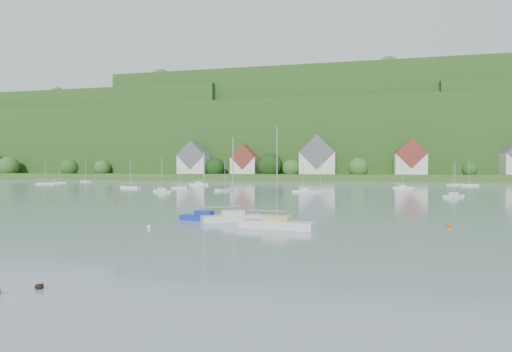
{
  "coord_description": "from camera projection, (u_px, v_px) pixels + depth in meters",
  "views": [
    {
      "loc": [
        21.02,
        -9.53,
        5.51
      ],
      "look_at": [
        1.7,
        75.0,
        4.0
      ],
      "focal_mm": 29.97,
      "sensor_mm": 36.0,
      "label": 1
    }
  ],
  "objects": [
    {
      "name": "far_shore_strip",
      "position": [
        309.0,
        177.0,
        208.98
      ],
      "size": [
        600.0,
        60.0,
        3.0
      ],
      "primitive_type": "cube",
      "color": "#2F4B1C",
      "rests_on": "ground"
    },
    {
      "name": "forested_ridge",
      "position": [
        321.0,
        142.0,
        275.35
      ],
      "size": [
        620.0,
        181.22,
        69.89
      ],
      "color": "#173A12",
      "rests_on": "ground"
    },
    {
      "name": "village_building_0",
      "position": [
        194.0,
        160.0,
        208.42
      ],
      "size": [
        14.0,
        10.4,
        16.0
      ],
      "color": "beige",
      "rests_on": "far_shore_strip"
    },
    {
      "name": "village_building_1",
      "position": [
        245.0,
        162.0,
        204.81
      ],
      "size": [
        12.0,
        9.36,
        14.0
      ],
      "color": "beige",
      "rests_on": "far_shore_strip"
    },
    {
      "name": "village_building_2",
      "position": [
        318.0,
        158.0,
        196.01
      ],
      "size": [
        16.0,
        11.44,
        18.0
      ],
      "color": "beige",
      "rests_on": "far_shore_strip"
    },
    {
      "name": "village_building_3",
      "position": [
        410.0,
        160.0,
        185.17
      ],
      "size": [
        13.0,
        10.4,
        15.5
      ],
      "color": "beige",
      "rests_on": "far_shore_strip"
    },
    {
      "name": "near_sailboat_1",
      "position": [
        204.0,
        217.0,
        45.24
      ],
      "size": [
        5.59,
        2.72,
        7.28
      ],
      "rotation": [
        0.0,
        0.0,
        -0.23
      ],
      "color": "navy",
      "rests_on": "ground"
    },
    {
      "name": "near_sailboat_2",
      "position": [
        277.0,
        223.0,
        39.25
      ],
      "size": [
        7.18,
        3.1,
        9.38
      ],
      "rotation": [
        0.0,
        0.0,
        -0.17
      ],
      "color": "silver",
      "rests_on": "ground"
    },
    {
      "name": "near_sailboat_3",
      "position": [
        233.0,
        217.0,
        44.54
      ],
      "size": [
        6.52,
        4.88,
        8.77
      ],
      "rotation": [
        0.0,
        0.0,
        0.53
      ],
      "color": "silver",
      "rests_on": "ground"
    },
    {
      "name": "mooring_buoy_1",
      "position": [
        149.0,
        228.0,
        39.21
      ],
      "size": [
        0.42,
        0.42,
        0.42
      ],
      "primitive_type": "sphere",
      "color": "silver",
      "rests_on": "ground"
    },
    {
      "name": "mooring_buoy_2",
      "position": [
        449.0,
        227.0,
        40.27
      ],
      "size": [
        0.42,
        0.42,
        0.42
      ],
      "primitive_type": "sphere",
      "color": "#E3460C",
      "rests_on": "ground"
    },
    {
      "name": "mooring_buoy_3",
      "position": [
        114.0,
        204.0,
        66.1
      ],
      "size": [
        0.43,
        0.43,
        0.43
      ],
      "primitive_type": "sphere",
      "color": "#E3460C",
      "rests_on": "ground"
    },
    {
      "name": "duck_pair",
      "position": [
        18.0,
        289.0,
        19.07
      ],
      "size": [
        1.66,
        1.48,
        0.32
      ],
      "color": "black",
      "rests_on": "ground"
    },
    {
      "name": "far_sailboat_cluster",
      "position": [
        293.0,
        186.0,
        123.88
      ],
      "size": [
        193.57,
        70.66,
        8.71
      ],
      "color": "silver",
      "rests_on": "ground"
    }
  ]
}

